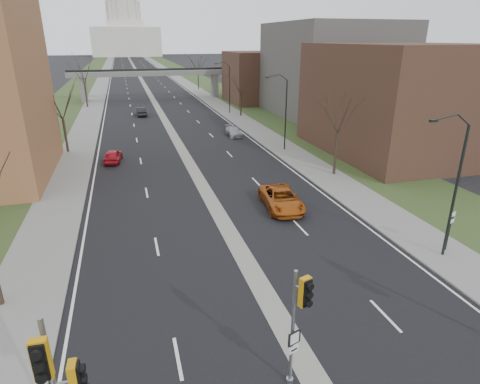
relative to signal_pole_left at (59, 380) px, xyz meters
name	(u,v)px	position (x,y,z in m)	size (l,w,h in m)	color
ground	(308,369)	(8.60, 1.81, -3.69)	(700.00, 700.00, 0.00)	black
road_surface	(138,74)	(8.60, 151.81, -3.69)	(20.00, 600.00, 0.01)	black
median_strip	(138,74)	(8.60, 151.81, -3.69)	(1.20, 600.00, 0.02)	gray
sidewalk_right	(170,73)	(20.60, 151.81, -3.63)	(4.00, 600.00, 0.12)	gray
sidewalk_left	(105,74)	(-3.40, 151.81, -3.63)	(4.00, 600.00, 0.12)	gray
grass_verge_right	(186,73)	(26.60, 151.81, -3.64)	(8.00, 600.00, 0.10)	#2E421E
grass_verge_left	(87,75)	(-9.40, 151.81, -3.64)	(8.00, 600.00, 0.10)	#2E421E
commercial_block_near	(400,100)	(32.60, 29.81, 2.31)	(16.00, 20.00, 12.00)	#4B3123
commercial_block_mid	(331,70)	(36.60, 53.81, 3.81)	(18.00, 22.00, 15.00)	#53504B
commercial_block_far	(263,77)	(30.60, 71.81, 1.31)	(14.00, 14.00, 10.00)	#4B3123
pedestrian_bridge	(151,76)	(8.60, 81.81, 1.15)	(34.00, 3.00, 6.45)	slate
capitol	(125,30)	(8.60, 321.81, 14.91)	(48.00, 42.00, 55.75)	silver
streetlight_near	(453,147)	(19.59, 7.81, 3.26)	(2.61, 0.20, 8.70)	black
streetlight_mid	(280,91)	(19.59, 33.81, 3.26)	(2.61, 0.20, 8.70)	black
streetlight_far	(225,73)	(19.59, 59.81, 3.26)	(2.61, 0.20, 8.70)	black
tree_left_b	(60,98)	(-4.40, 39.81, 2.53)	(6.75, 6.75, 8.81)	#382B21
tree_left_c	(83,70)	(-4.40, 73.81, 3.35)	(7.65, 7.65, 9.99)	#382B21
tree_right_a	(340,107)	(21.60, 23.81, 2.94)	(7.20, 7.20, 9.40)	#382B21
tree_right_b	(241,81)	(21.60, 56.81, 2.13)	(6.30, 6.30, 8.22)	#382B21
tree_right_c	(198,61)	(21.60, 96.81, 3.35)	(7.65, 7.65, 9.99)	#382B21
signal_pole_left	(59,380)	(0.00, 0.00, 0.00)	(1.03, 0.98, 5.64)	gray
signal_pole_median	(299,312)	(7.71, 1.12, -0.18)	(0.69, 0.84, 5.04)	gray
speed_limit_sign	(451,224)	(21.00, 8.24, -1.81)	(0.52, 0.23, 2.56)	black
car_left_near	(113,156)	(0.76, 34.31, -3.00)	(1.63, 4.06, 1.38)	#AD131F
car_left_far	(141,112)	(5.19, 61.90, -2.97)	(1.52, 4.37, 1.44)	black
car_right_near	(281,199)	(13.60, 17.56, -2.91)	(2.61, 5.67, 1.57)	#A64B11
car_right_mid	(234,131)	(16.52, 42.77, -3.08)	(1.71, 4.21, 1.22)	#9B9BA2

